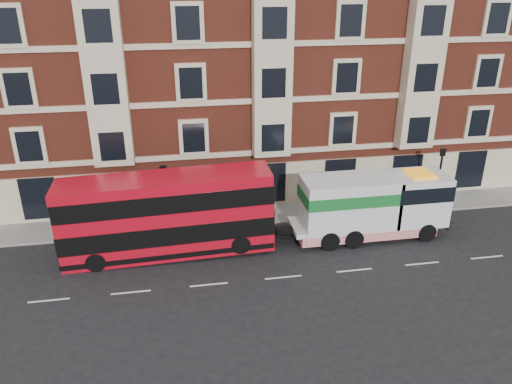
# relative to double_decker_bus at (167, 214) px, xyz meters

# --- Properties ---
(ground) EXTENTS (120.00, 120.00, 0.00)m
(ground) POSITION_rel_double_decker_bus_xyz_m (5.94, -3.62, -2.54)
(ground) COLOR black
(ground) RESTS_ON ground
(sidewalk) EXTENTS (90.00, 3.00, 0.15)m
(sidewalk) POSITION_rel_double_decker_bus_xyz_m (5.94, 3.88, -2.46)
(sidewalk) COLOR slate
(sidewalk) RESTS_ON ground
(victorian_terrace) EXTENTS (45.00, 12.00, 20.40)m
(victorian_terrace) POSITION_rel_double_decker_bus_xyz_m (6.44, 11.38, 7.53)
(victorian_terrace) COLOR maroon
(victorian_terrace) RESTS_ON ground
(lamp_post_west) EXTENTS (0.35, 0.15, 4.35)m
(lamp_post_west) POSITION_rel_double_decker_bus_xyz_m (-0.06, 2.58, 0.14)
(lamp_post_west) COLOR black
(lamp_post_west) RESTS_ON sidewalk
(lamp_post_east) EXTENTS (0.35, 0.15, 4.35)m
(lamp_post_east) POSITION_rel_double_decker_bus_xyz_m (17.94, 2.58, 0.14)
(lamp_post_east) COLOR black
(lamp_post_east) RESTS_ON sidewalk
(double_decker_bus) EXTENTS (11.83, 2.72, 4.79)m
(double_decker_bus) POSITION_rel_double_decker_bus_xyz_m (0.00, 0.00, 0.00)
(double_decker_bus) COLOR #B80A1A
(double_decker_bus) RESTS_ON ground
(tow_truck) EXTENTS (9.47, 2.80, 3.95)m
(tow_truck) POSITION_rel_double_decker_bus_xyz_m (12.06, -0.00, -0.44)
(tow_truck) COLOR silver
(tow_truck) RESTS_ON ground
(pedestrian) EXTENTS (0.67, 0.54, 1.59)m
(pedestrian) POSITION_rel_double_decker_bus_xyz_m (-2.38, 3.10, -1.59)
(pedestrian) COLOR #231D3A
(pedestrian) RESTS_ON sidewalk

